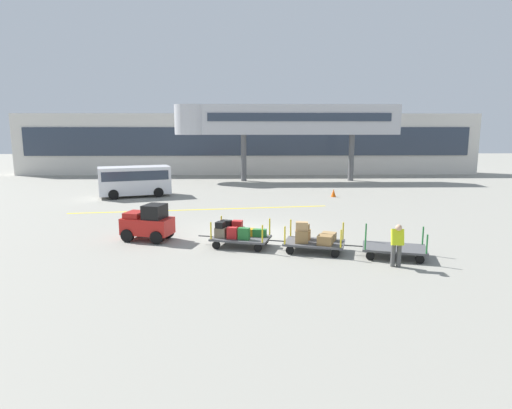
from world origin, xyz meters
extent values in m
plane|color=gray|center=(0.00, 0.00, 0.00)|extent=(120.00, 120.00, 0.00)
cube|color=yellow|center=(-2.82, 6.07, 0.00)|extent=(15.06, 2.30, 0.01)
cube|color=beige|center=(0.00, 26.00, 3.06)|extent=(46.78, 2.40, 6.12)
cube|color=#2D3847|center=(0.00, 24.75, 3.37)|extent=(44.44, 0.12, 2.80)
cube|color=#B7B7BC|center=(4.43, 20.00, 5.43)|extent=(17.63, 2.20, 2.60)
cylinder|color=#B7B7BC|center=(-4.98, 20.00, 5.43)|extent=(3.00, 3.00, 2.60)
cube|color=#2D3847|center=(4.43, 18.86, 5.63)|extent=(15.87, 0.08, 0.70)
cylinder|color=#59595B|center=(-0.42, 20.00, 2.07)|extent=(0.50, 0.50, 4.13)
cylinder|color=#59595B|center=(9.28, 20.00, 2.07)|extent=(0.50, 0.50, 4.13)
cube|color=red|center=(-4.46, -0.98, 0.63)|extent=(2.32, 1.63, 0.70)
cube|color=black|center=(-4.10, -1.08, 1.28)|extent=(1.04, 1.17, 0.60)
cube|color=#A51B16|center=(-5.01, -0.83, 1.10)|extent=(0.93, 1.09, 0.24)
cylinder|color=black|center=(-4.97, -0.29, 0.28)|extent=(0.59, 0.33, 0.56)
cylinder|color=black|center=(-5.26, -1.30, 0.28)|extent=(0.59, 0.33, 0.56)
cylinder|color=black|center=(-3.66, -0.66, 0.28)|extent=(0.59, 0.33, 0.56)
cylinder|color=black|center=(-3.94, -1.67, 0.28)|extent=(0.59, 0.33, 0.56)
cube|color=#4C4C4F|center=(-0.41, -2.12, 0.36)|extent=(2.59, 1.97, 0.08)
cylinder|color=gold|center=(-1.26, -1.21, 0.75)|extent=(0.06, 0.06, 0.70)
cylinder|color=gold|center=(-1.61, -2.45, 0.75)|extent=(0.06, 0.06, 0.70)
cylinder|color=gold|center=(0.78, -1.79, 0.75)|extent=(0.06, 0.06, 0.70)
cylinder|color=gold|center=(0.43, -3.03, 0.75)|extent=(0.06, 0.06, 0.70)
cylinder|color=black|center=(-1.08, -1.32, 0.16)|extent=(0.34, 0.18, 0.32)
cylinder|color=black|center=(-1.41, -2.46, 0.16)|extent=(0.34, 0.18, 0.32)
cylinder|color=black|center=(0.58, -1.78, 0.16)|extent=(0.34, 0.18, 0.32)
cylinder|color=black|center=(0.25, -2.93, 0.16)|extent=(0.34, 0.18, 0.32)
cylinder|color=#333333|center=(-1.86, -1.71, 0.34)|extent=(0.69, 0.24, 0.05)
cube|color=red|center=(-1.03, -1.66, 0.55)|extent=(0.65, 0.51, 0.30)
cube|color=#726651|center=(-1.24, -2.23, 0.61)|extent=(0.51, 0.38, 0.42)
cube|color=#236B2D|center=(-0.56, -1.73, 0.57)|extent=(0.64, 0.50, 0.33)
cube|color=red|center=(-0.76, -2.37, 0.63)|extent=(0.44, 0.33, 0.47)
cube|color=orange|center=(-0.08, -1.91, 0.55)|extent=(0.50, 0.41, 0.30)
cube|color=#236B2D|center=(-0.29, -2.53, 0.64)|extent=(0.51, 0.38, 0.48)
cube|color=#236B2D|center=(0.35, -2.05, 0.55)|extent=(0.60, 0.34, 0.31)
cube|color=black|center=(-1.03, -1.66, 0.85)|extent=(0.51, 0.42, 0.31)
cube|color=black|center=(-1.24, -2.23, 0.94)|extent=(0.43, 0.44, 0.25)
cube|color=red|center=(-0.56, -1.73, 0.87)|extent=(0.46, 0.40, 0.27)
cube|color=#4C4C4F|center=(2.47, -2.94, 0.36)|extent=(2.59, 1.97, 0.08)
cylinder|color=gold|center=(1.63, -2.03, 0.75)|extent=(0.06, 0.06, 0.70)
cylinder|color=gold|center=(1.28, -3.27, 0.75)|extent=(0.06, 0.06, 0.70)
cylinder|color=gold|center=(3.67, -2.60, 0.75)|extent=(0.06, 0.06, 0.70)
cylinder|color=gold|center=(3.32, -3.84, 0.75)|extent=(0.06, 0.06, 0.70)
cylinder|color=black|center=(1.80, -2.13, 0.16)|extent=(0.34, 0.18, 0.32)
cylinder|color=black|center=(1.48, -3.27, 0.16)|extent=(0.34, 0.18, 0.32)
cylinder|color=black|center=(3.46, -2.60, 0.16)|extent=(0.34, 0.18, 0.32)
cylinder|color=black|center=(3.14, -3.74, 0.16)|extent=(0.34, 0.18, 0.32)
cylinder|color=#333333|center=(1.03, -2.53, 0.34)|extent=(0.69, 0.24, 0.05)
cube|color=#A87F4C|center=(2.11, -2.51, 0.59)|extent=(0.60, 0.55, 0.38)
cube|color=olive|center=(1.96, -3.07, 0.65)|extent=(0.54, 0.43, 0.50)
cube|color=#9E7A4C|center=(3.08, -2.73, 0.56)|extent=(0.65, 0.60, 0.32)
cube|color=olive|center=(2.82, -3.37, 0.58)|extent=(0.70, 0.68, 0.37)
cube|color=olive|center=(2.11, -2.51, 0.90)|extent=(0.48, 0.39, 0.24)
cube|color=tan|center=(1.96, -3.07, 1.06)|extent=(0.50, 0.33, 0.33)
cube|color=#4C4C4F|center=(5.36, -3.75, 0.36)|extent=(2.59, 1.97, 0.08)
cylinder|color=#237033|center=(4.52, -2.84, 0.75)|extent=(0.06, 0.06, 0.70)
cylinder|color=#237033|center=(4.17, -4.08, 0.75)|extent=(0.06, 0.06, 0.70)
cylinder|color=#237033|center=(6.55, -3.42, 0.75)|extent=(0.06, 0.06, 0.70)
cylinder|color=#237033|center=(6.20, -4.66, 0.75)|extent=(0.06, 0.06, 0.70)
cylinder|color=black|center=(4.69, -2.94, 0.16)|extent=(0.34, 0.18, 0.32)
cylinder|color=black|center=(4.37, -4.09, 0.16)|extent=(0.34, 0.18, 0.32)
cylinder|color=black|center=(6.35, -3.41, 0.16)|extent=(0.34, 0.18, 0.32)
cylinder|color=black|center=(6.03, -4.56, 0.16)|extent=(0.34, 0.18, 0.32)
cylinder|color=#333333|center=(3.92, -3.34, 0.34)|extent=(0.69, 0.24, 0.05)
cylinder|color=#4C4C4C|center=(4.95, -4.84, 0.41)|extent=(0.16, 0.16, 0.82)
cylinder|color=#4C4C4C|center=(5.15, -4.87, 0.41)|extent=(0.16, 0.16, 0.82)
cube|color=#D1E51E|center=(5.03, -4.96, 1.09)|extent=(0.46, 0.48, 0.61)
sphere|color=tan|center=(5.01, -5.07, 1.45)|extent=(0.22, 0.22, 0.22)
cube|color=silver|center=(-7.99, 11.13, 1.15)|extent=(5.16, 3.34, 1.90)
cube|color=#2D3847|center=(-7.99, 11.13, 1.55)|extent=(4.80, 3.25, 0.64)
cylinder|color=black|center=(-9.12, 9.83, 0.34)|extent=(0.72, 0.45, 0.68)
cylinder|color=black|center=(-6.30, 10.78, 0.34)|extent=(0.72, 0.45, 0.68)
cone|color=#EA590F|center=(5.90, 10.68, 0.28)|extent=(0.36, 0.36, 0.55)
camera|label=1|loc=(-0.18, -19.63, 4.86)|focal=30.96mm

